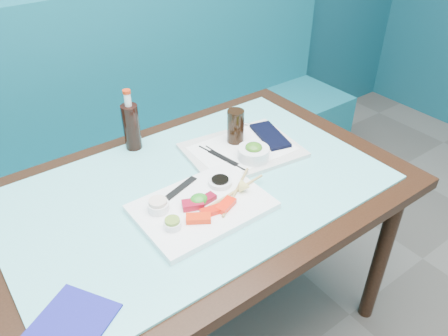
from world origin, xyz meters
TOP-DOWN VIEW (x-y plane):
  - booth_bench at (0.00, 2.29)m, footprint 3.00×0.56m
  - dining_table at (0.00, 1.45)m, footprint 1.40×0.90m
  - glass_top at (0.00, 1.45)m, footprint 1.22×0.76m
  - sashimi_plate at (-0.05, 1.34)m, footprint 0.40×0.29m
  - salmon_left at (-0.10, 1.29)m, footprint 0.08×0.07m
  - salmon_mid at (-0.05, 1.29)m, footprint 0.07×0.04m
  - salmon_right at (0.00, 1.29)m, footprint 0.08×0.06m
  - tuna_left at (-0.08, 1.35)m, footprint 0.07×0.06m
  - tuna_right at (-0.02, 1.35)m, footprint 0.05×0.04m
  - seaweed_garnish at (-0.05, 1.35)m, footprint 0.06×0.05m
  - ramekin_wasabi at (-0.17, 1.31)m, footprint 0.06×0.06m
  - wasabi_fill at (-0.17, 1.31)m, footprint 0.06×0.06m
  - ramekin_ginger at (-0.17, 1.40)m, footprint 0.08×0.08m
  - ginger_fill at (-0.17, 1.40)m, footprint 0.06×0.06m
  - soy_dish at (0.06, 1.39)m, footprint 0.08×0.08m
  - soy_fill at (0.06, 1.39)m, footprint 0.06×0.06m
  - lemon_wedge at (0.10, 1.31)m, footprint 0.05×0.05m
  - chopstick_sleeve at (-0.06, 1.45)m, footprint 0.15×0.07m
  - wooden_chopstick_a at (0.06, 1.33)m, footprint 0.26×0.04m
  - wooden_chopstick_b at (0.07, 1.33)m, footprint 0.22×0.15m
  - serving_tray at (0.25, 1.52)m, footprint 0.44×0.35m
  - paper_placemat at (0.25, 1.52)m, footprint 0.35×0.26m
  - seaweed_bowl at (0.24, 1.45)m, footprint 0.13×0.13m
  - seaweed_salad at (0.24, 1.45)m, footprint 0.08×0.08m
  - cola_glass at (0.26, 1.58)m, footprint 0.08×0.08m
  - navy_pouch at (0.39, 1.52)m, footprint 0.13×0.21m
  - fork at (0.38, 1.63)m, footprint 0.05×0.08m
  - black_chopstick_a at (0.15, 1.51)m, footprint 0.05×0.23m
  - black_chopstick_b at (0.16, 1.51)m, footprint 0.02×0.20m
  - tray_sleeve at (0.16, 1.51)m, footprint 0.05×0.14m
  - cola_bottle_body at (-0.05, 1.79)m, footprint 0.07×0.07m
  - cola_bottle_neck at (-0.05, 1.79)m, footprint 0.03×0.03m
  - cola_bottle_cap at (-0.05, 1.79)m, footprint 0.03×0.03m
  - blue_napkin at (-0.52, 1.19)m, footprint 0.23×0.23m

SIDE VIEW (x-z plane):
  - booth_bench at x=0.00m, z-range -0.21..0.96m
  - dining_table at x=0.00m, z-range 0.29..1.04m
  - glass_top at x=0.00m, z-range 0.75..0.76m
  - blue_napkin at x=-0.52m, z-range 0.76..0.76m
  - serving_tray at x=0.25m, z-range 0.76..0.77m
  - sashimi_plate at x=-0.05m, z-range 0.76..0.78m
  - paper_placemat at x=0.25m, z-range 0.77..0.78m
  - tray_sleeve at x=0.16m, z-range 0.77..0.78m
  - black_chopstick_b at x=0.16m, z-range 0.77..0.78m
  - black_chopstick_a at x=0.15m, z-range 0.77..0.78m
  - fork at x=0.38m, z-range 0.77..0.78m
  - chopstick_sleeve at x=-0.06m, z-range 0.78..0.78m
  - navy_pouch at x=0.39m, z-range 0.77..0.79m
  - wooden_chopstick_b at x=0.07m, z-range 0.78..0.79m
  - wooden_chopstick_a at x=0.06m, z-range 0.78..0.79m
  - soy_dish at x=0.06m, z-range 0.78..0.79m
  - salmon_mid at x=-0.05m, z-range 0.78..0.79m
  - tuna_right at x=-0.02m, z-range 0.78..0.79m
  - salmon_right at x=0.00m, z-range 0.78..0.80m
  - salmon_left at x=-0.10m, z-range 0.78..0.80m
  - tuna_left at x=-0.08m, z-range 0.78..0.80m
  - ramekin_wasabi at x=-0.17m, z-range 0.78..0.80m
  - ramekin_ginger at x=-0.17m, z-range 0.78..0.81m
  - seaweed_garnish at x=-0.05m, z-range 0.78..0.81m
  - seaweed_bowl at x=0.24m, z-range 0.77..0.82m
  - soy_fill at x=0.06m, z-range 0.79..0.80m
  - lemon_wedge at x=0.10m, z-range 0.78..0.82m
  - wasabi_fill at x=-0.17m, z-range 0.80..0.81m
  - ginger_fill at x=-0.17m, z-range 0.81..0.82m
  - seaweed_salad at x=0.24m, z-range 0.81..0.84m
  - cola_glass at x=0.26m, z-range 0.77..0.90m
  - cola_bottle_body at x=-0.05m, z-range 0.76..0.93m
  - cola_bottle_neck at x=-0.05m, z-range 0.93..0.98m
  - cola_bottle_cap at x=-0.05m, z-range 0.98..0.99m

